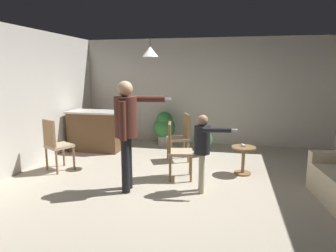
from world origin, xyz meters
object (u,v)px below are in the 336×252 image
(spare_remote_on_table, at_px, (243,145))
(potted_plant_by_wall, at_px, (164,127))
(dining_chair_centre_back, at_px, (56,143))
(potted_plant_corner, at_px, (203,139))
(kitchen_counter, at_px, (96,131))
(person_child, at_px, (203,145))
(person_adult, at_px, (127,124))
(side_table_by_couch, at_px, (243,157))
(dining_chair_by_counter, at_px, (181,135))
(dining_chair_near_wall, at_px, (176,148))

(spare_remote_on_table, bearing_deg, potted_plant_by_wall, 135.87)
(dining_chair_centre_back, relative_size, potted_plant_corner, 1.48)
(kitchen_counter, bearing_deg, potted_plant_by_wall, 29.91)
(person_child, relative_size, potted_plant_corner, 1.82)
(potted_plant_by_wall, bearing_deg, person_adult, -88.18)
(side_table_by_couch, relative_size, dining_chair_by_counter, 0.52)
(person_child, height_order, dining_chair_by_counter, person_child)
(dining_chair_by_counter, xyz_separation_m, potted_plant_corner, (0.40, 0.54, -0.17))
(person_adult, distance_m, dining_chair_by_counter, 1.95)
(kitchen_counter, relative_size, person_child, 1.02)
(kitchen_counter, height_order, person_adult, person_adult)
(dining_chair_centre_back, height_order, spare_remote_on_table, dining_chair_centre_back)
(dining_chair_near_wall, bearing_deg, side_table_by_couch, 101.57)
(dining_chair_centre_back, bearing_deg, potted_plant_corner, 61.19)
(side_table_by_couch, height_order, potted_plant_corner, potted_plant_corner)
(dining_chair_near_wall, distance_m, potted_plant_by_wall, 2.46)
(kitchen_counter, distance_m, dining_chair_by_counter, 2.18)
(person_child, bearing_deg, dining_chair_near_wall, -142.29)
(person_child, height_order, spare_remote_on_table, person_child)
(potted_plant_corner, xyz_separation_m, spare_remote_on_table, (0.85, -1.13, 0.17))
(dining_chair_near_wall, distance_m, dining_chair_centre_back, 2.30)
(person_adult, height_order, dining_chair_near_wall, person_adult)
(dining_chair_near_wall, height_order, potted_plant_by_wall, dining_chair_near_wall)
(side_table_by_couch, distance_m, dining_chair_near_wall, 1.28)
(spare_remote_on_table, bearing_deg, side_table_by_couch, -71.88)
(person_adult, distance_m, person_child, 1.22)
(kitchen_counter, height_order, potted_plant_corner, kitchen_counter)
(side_table_by_couch, height_order, dining_chair_by_counter, dining_chair_by_counter)
(kitchen_counter, xyz_separation_m, person_adult, (1.58, -2.20, 0.60))
(side_table_by_couch, height_order, dining_chair_centre_back, dining_chair_centre_back)
(dining_chair_by_counter, distance_m, potted_plant_corner, 0.70)
(person_adult, relative_size, potted_plant_by_wall, 2.02)
(kitchen_counter, xyz_separation_m, person_child, (2.75, -2.01, 0.29))
(kitchen_counter, xyz_separation_m, dining_chair_centre_back, (-0.07, -1.58, 0.07))
(person_child, xyz_separation_m, dining_chair_near_wall, (-0.51, 0.52, -0.22))
(kitchen_counter, bearing_deg, dining_chair_by_counter, -10.72)
(kitchen_counter, relative_size, dining_chair_by_counter, 1.26)
(person_child, xyz_separation_m, potted_plant_by_wall, (-1.26, 2.87, -0.29))
(side_table_by_couch, distance_m, person_child, 1.27)
(spare_remote_on_table, bearing_deg, person_child, -122.47)
(kitchen_counter, relative_size, dining_chair_centre_back, 1.26)
(dining_chair_near_wall, relative_size, potted_plant_corner, 1.48)
(side_table_by_couch, distance_m, potted_plant_by_wall, 2.69)
(dining_chair_near_wall, bearing_deg, person_adult, -52.92)
(person_child, xyz_separation_m, dining_chair_by_counter, (-0.60, 1.61, -0.22))
(potted_plant_corner, height_order, potted_plant_by_wall, potted_plant_by_wall)
(dining_chair_by_counter, height_order, potted_plant_corner, dining_chair_by_counter)
(side_table_by_couch, height_order, spare_remote_on_table, spare_remote_on_table)
(side_table_by_couch, xyz_separation_m, potted_plant_corner, (-0.86, 1.16, 0.05))
(side_table_by_couch, xyz_separation_m, spare_remote_on_table, (-0.01, 0.03, 0.21))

